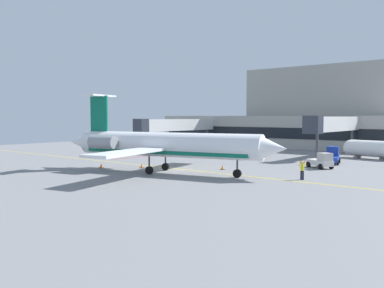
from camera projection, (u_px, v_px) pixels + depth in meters
ground at (168, 171)px, 50.37m from camera, size 120.00×120.00×0.11m
terminal_building at (312, 118)px, 88.60m from camera, size 70.34×15.53×17.15m
jet_bridge_west at (333, 124)px, 66.80m from camera, size 2.40×19.84×6.64m
jet_bridge_east at (176, 125)px, 85.99m from camera, size 2.40×23.27×6.11m
regional_jet at (162, 145)px, 48.01m from camera, size 28.45×24.03×9.22m
baggage_tug at (332, 156)px, 57.52m from camera, size 2.92×4.43×2.35m
pushback_tractor at (191, 148)px, 75.04m from camera, size 4.17×1.87×2.01m
belt_loader at (321, 161)px, 52.08m from camera, size 3.89×3.24×2.00m
fuel_tank at (370, 149)px, 63.74m from camera, size 8.68×3.58×2.86m
marshaller at (302, 170)px, 42.66m from camera, size 0.83×0.34×2.01m
safety_cone_alpha at (101, 166)px, 52.88m from camera, size 0.47×0.47×0.55m
safety_cone_bravo at (142, 166)px, 52.56m from camera, size 0.47×0.47×0.55m
safety_cone_charlie at (222, 168)px, 50.97m from camera, size 0.47×0.47×0.55m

